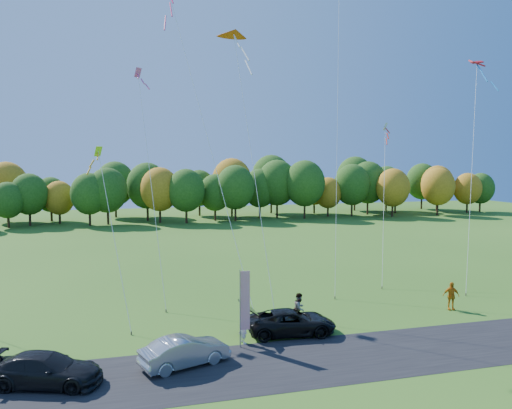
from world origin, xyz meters
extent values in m
plane|color=#2E5A18|center=(0.00, 0.00, 0.00)|extent=(160.00, 160.00, 0.00)
cube|color=black|center=(0.00, -4.00, 0.01)|extent=(90.00, 6.00, 0.01)
imported|color=black|center=(0.48, -0.11, 0.71)|extent=(5.32, 2.84, 1.42)
imported|color=#A5A6AA|center=(-6.00, -2.97, 0.72)|extent=(4.64, 2.88, 1.44)
imported|color=black|center=(-12.22, -3.51, 0.72)|extent=(5.34, 3.46, 1.44)
imported|color=white|center=(-2.53, -0.75, 0.95)|extent=(0.61, 0.78, 1.90)
imported|color=gray|center=(1.58, 1.58, 0.94)|extent=(1.15, 1.16, 1.89)
imported|color=#C87212|center=(12.35, 1.58, 0.95)|extent=(1.19, 0.76, 1.89)
cylinder|color=#999999|center=(-2.84, -1.33, 2.12)|extent=(0.06, 0.06, 4.25)
cube|color=red|center=(-2.58, -1.35, 2.55)|extent=(0.53, 0.06, 3.18)
cube|color=navy|center=(-2.58, -1.32, 3.73)|extent=(0.53, 0.05, 0.83)
cylinder|color=#4C3F33|center=(-0.90, 2.72, 0.10)|extent=(0.08, 0.08, 0.20)
cylinder|color=#4C3F33|center=(5.90, 5.97, 0.10)|extent=(0.08, 0.08, 0.20)
cylinder|color=#4C3F33|center=(0.43, 2.90, 0.10)|extent=(0.08, 0.08, 0.20)
cone|color=#CC470C|center=(-0.37, 11.19, 19.58)|extent=(2.44, 1.86, 2.66)
cylinder|color=#4C3F33|center=(15.62, 4.27, 0.10)|extent=(0.08, 0.08, 0.20)
cube|color=red|center=(21.88, 11.88, 18.57)|extent=(3.21, 1.12, 1.23)
cylinder|color=#4C3F33|center=(-8.45, 2.13, 0.10)|extent=(0.08, 0.08, 0.20)
cube|color=#BBFF1A|center=(-10.21, 7.27, 10.58)|extent=(1.10, 1.10, 1.30)
cylinder|color=#4C3F33|center=(10.62, 7.65, 0.10)|extent=(0.08, 0.08, 0.20)
cube|color=silver|center=(14.35, 14.31, 13.04)|extent=(1.17, 1.17, 1.39)
cylinder|color=#4C3F33|center=(-6.16, 5.94, 0.10)|extent=(0.08, 0.08, 0.20)
cube|color=#FF5499|center=(-7.39, 13.94, 16.80)|extent=(1.24, 1.24, 1.48)
camera|label=1|loc=(-8.74, -26.61, 10.00)|focal=35.00mm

